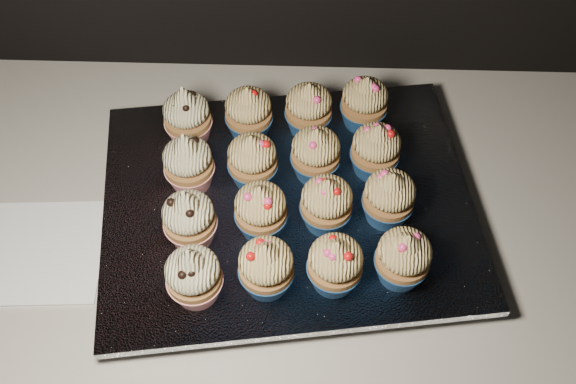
{
  "coord_description": "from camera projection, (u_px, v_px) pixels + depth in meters",
  "views": [
    {
      "loc": [
        0.12,
        1.26,
        1.59
      ],
      "look_at": [
        0.1,
        1.72,
        0.95
      ],
      "focal_mm": 40.0,
      "sensor_mm": 36.0,
      "label": 1
    }
  ],
  "objects": [
    {
      "name": "cupcake_10",
      "position": [
        316.0,
        154.0,
        0.8
      ],
      "size": [
        0.06,
        0.06,
        0.08
      ],
      "color": "navy",
      "rests_on": "foil_lining"
    },
    {
      "name": "cupcake_6",
      "position": [
        326.0,
        204.0,
        0.76
      ],
      "size": [
        0.06,
        0.06,
        0.08
      ],
      "color": "navy",
      "rests_on": "foil_lining"
    },
    {
      "name": "cupcake_3",
      "position": [
        403.0,
        258.0,
        0.71
      ],
      "size": [
        0.06,
        0.06,
        0.08
      ],
      "color": "navy",
      "rests_on": "foil_lining"
    },
    {
      "name": "worktop",
      "position": [
        207.0,
        236.0,
        0.84
      ],
      "size": [
        2.44,
        0.64,
        0.04
      ],
      "primitive_type": "cube",
      "color": "beige",
      "rests_on": "cabinet"
    },
    {
      "name": "cupcake_8",
      "position": [
        188.0,
        163.0,
        0.79
      ],
      "size": [
        0.06,
        0.06,
        0.1
      ],
      "color": "red",
      "rests_on": "foil_lining"
    },
    {
      "name": "cupcake_9",
      "position": [
        252.0,
        160.0,
        0.79
      ],
      "size": [
        0.06,
        0.06,
        0.08
      ],
      "color": "navy",
      "rests_on": "foil_lining"
    },
    {
      "name": "cupcake_0",
      "position": [
        194.0,
        275.0,
        0.7
      ],
      "size": [
        0.06,
        0.06,
        0.1
      ],
      "color": "red",
      "rests_on": "foil_lining"
    },
    {
      "name": "cupcake_7",
      "position": [
        389.0,
        198.0,
        0.76
      ],
      "size": [
        0.06,
        0.06,
        0.08
      ],
      "color": "navy",
      "rests_on": "foil_lining"
    },
    {
      "name": "cupcake_2",
      "position": [
        335.0,
        264.0,
        0.71
      ],
      "size": [
        0.06,
        0.06,
        0.08
      ],
      "color": "navy",
      "rests_on": "foil_lining"
    },
    {
      "name": "cupcake_11",
      "position": [
        376.0,
        150.0,
        0.8
      ],
      "size": [
        0.06,
        0.06,
        0.08
      ],
      "color": "navy",
      "rests_on": "foil_lining"
    },
    {
      "name": "napkin",
      "position": [
        44.0,
        252.0,
        0.8
      ],
      "size": [
        0.15,
        0.15,
        0.0
      ],
      "primitive_type": "cube",
      "rotation": [
        0.0,
        0.0,
        0.05
      ],
      "color": "white",
      "rests_on": "worktop"
    },
    {
      "name": "cabinet",
      "position": [
        232.0,
        362.0,
        1.2
      ],
      "size": [
        2.4,
        0.6,
        0.86
      ],
      "primitive_type": "cube",
      "color": "black",
      "rests_on": "ground"
    },
    {
      "name": "foil_lining",
      "position": [
        288.0,
        202.0,
        0.81
      ],
      "size": [
        0.51,
        0.42,
        0.01
      ],
      "primitive_type": "cube",
      "rotation": [
        0.0,
        0.0,
        0.14
      ],
      "color": "silver",
      "rests_on": "baking_tray"
    },
    {
      "name": "cupcake_4",
      "position": [
        189.0,
        218.0,
        0.74
      ],
      "size": [
        0.06,
        0.06,
        0.1
      ],
      "color": "red",
      "rests_on": "foil_lining"
    },
    {
      "name": "cupcake_15",
      "position": [
        364.0,
        103.0,
        0.85
      ],
      "size": [
        0.06,
        0.06,
        0.08
      ],
      "color": "navy",
      "rests_on": "foil_lining"
    },
    {
      "name": "cupcake_12",
      "position": [
        187.0,
        116.0,
        0.83
      ],
      "size": [
        0.06,
        0.06,
        0.1
      ],
      "color": "red",
      "rests_on": "foil_lining"
    },
    {
      "name": "cupcake_1",
      "position": [
        266.0,
        267.0,
        0.71
      ],
      "size": [
        0.06,
        0.06,
        0.08
      ],
      "color": "navy",
      "rests_on": "foil_lining"
    },
    {
      "name": "cupcake_13",
      "position": [
        249.0,
        113.0,
        0.84
      ],
      "size": [
        0.06,
        0.06,
        0.08
      ],
      "color": "navy",
      "rests_on": "foil_lining"
    },
    {
      "name": "cupcake_5",
      "position": [
        261.0,
        210.0,
        0.75
      ],
      "size": [
        0.06,
        0.06,
        0.08
      ],
      "color": "navy",
      "rests_on": "foil_lining"
    },
    {
      "name": "cupcake_14",
      "position": [
        309.0,
        109.0,
        0.84
      ],
      "size": [
        0.06,
        0.06,
        0.08
      ],
      "color": "navy",
      "rests_on": "foil_lining"
    },
    {
      "name": "baking_tray",
      "position": [
        288.0,
        210.0,
        0.82
      ],
      "size": [
        0.47,
        0.38,
        0.02
      ],
      "primitive_type": "cube",
      "rotation": [
        0.0,
        0.0,
        0.14
      ],
      "color": "black",
      "rests_on": "worktop"
    }
  ]
}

